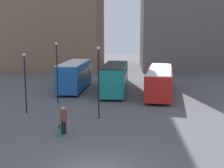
% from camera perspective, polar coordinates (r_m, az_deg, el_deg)
% --- Properties ---
extents(bus_0, '(2.84, 9.12, 3.25)m').
position_cam_1_polar(bus_0, '(36.40, -6.82, 1.66)').
color(bus_0, '#1E56A3').
rests_on(bus_0, ground_plane).
extents(bus_1, '(2.84, 9.44, 3.16)m').
position_cam_1_polar(bus_1, '(34.47, 0.51, 1.20)').
color(bus_1, '#19847F').
rests_on(bus_1, ground_plane).
extents(bus_2, '(4.04, 12.10, 2.79)m').
position_cam_1_polar(bus_2, '(34.23, 8.75, 0.73)').
color(bus_2, red).
rests_on(bus_2, ground_plane).
extents(traveler, '(0.55, 0.55, 1.86)m').
position_cam_1_polar(traveler, '(21.10, -8.87, -6.07)').
color(traveler, black).
rests_on(traveler, ground_plane).
extents(suitcase, '(0.27, 0.45, 0.80)m').
position_cam_1_polar(suitcase, '(20.92, -9.55, -8.58)').
color(suitcase, '#28844C').
rests_on(suitcase, ground_plane).
extents(lamp_post_0, '(0.28, 0.28, 5.66)m').
position_cam_1_polar(lamp_post_0, '(23.86, -2.47, 1.33)').
color(lamp_post_0, black).
rests_on(lamp_post_0, ground_plane).
extents(lamp_post_1, '(0.28, 0.28, 5.01)m').
position_cam_1_polar(lamp_post_1, '(26.60, -15.61, 1.12)').
color(lamp_post_1, black).
rests_on(lamp_post_1, ground_plane).
extents(lamp_post_2, '(0.28, 0.28, 5.77)m').
position_cam_1_polar(lamp_post_2, '(29.70, -10.03, 2.96)').
color(lamp_post_2, black).
rests_on(lamp_post_2, ground_plane).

